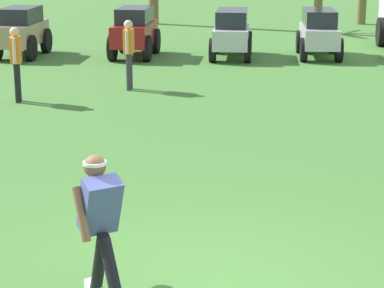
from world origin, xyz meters
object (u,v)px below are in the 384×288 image
object	(u,v)px
teammate_midfield	(16,57)
parked_car_slot_b	(135,31)
teammate_near_sideline	(129,48)
parked_car_slot_c	(232,32)
parked_car_slot_a	(21,31)
frisbee_in_flight	(101,224)
parked_car_slot_d	(319,32)
frisbee_thrower	(101,223)

from	to	relation	value
teammate_midfield	parked_car_slot_b	size ratio (longest dim) A/B	0.65
teammate_near_sideline	parked_car_slot_c	size ratio (longest dim) A/B	0.64
parked_car_slot_a	frisbee_in_flight	bearing A→B (deg)	-72.01
parked_car_slot_b	parked_car_slot_c	size ratio (longest dim) A/B	0.99
parked_car_slot_d	frisbee_in_flight	bearing A→B (deg)	-104.74
parked_car_slot_b	parked_car_slot_c	bearing A→B (deg)	0.09
parked_car_slot_a	parked_car_slot_d	size ratio (longest dim) A/B	0.99
frisbee_thrower	teammate_midfield	distance (m)	9.32
parked_car_slot_a	teammate_near_sideline	bearing A→B (deg)	-51.70
parked_car_slot_c	parked_car_slot_d	world-z (taller)	same
parked_car_slot_c	teammate_midfield	bearing A→B (deg)	-125.80
parked_car_slot_d	parked_car_slot_c	bearing A→B (deg)	-175.24
parked_car_slot_a	parked_car_slot_c	bearing A→B (deg)	0.94
parked_car_slot_b	parked_car_slot_c	xyz separation A→B (m)	(2.76, 0.00, -0.02)
frisbee_in_flight	parked_car_slot_c	distance (m)	14.49
teammate_midfield	frisbee_thrower	bearing A→B (deg)	-69.90
teammate_near_sideline	parked_car_slot_d	bearing A→B (deg)	46.11
teammate_near_sideline	parked_car_slot_c	bearing A→B (deg)	64.21
frisbee_in_flight	parked_car_slot_a	size ratio (longest dim) A/B	0.14
parked_car_slot_a	parked_car_slot_b	size ratio (longest dim) A/B	0.99
parked_car_slot_b	parked_car_slot_c	distance (m)	2.76
teammate_midfield	parked_car_slot_b	world-z (taller)	teammate_midfield
frisbee_in_flight	parked_car_slot_b	xyz separation A→B (m)	(-1.40, 14.42, 0.16)
parked_car_slot_b	frisbee_in_flight	bearing A→B (deg)	-84.43
parked_car_slot_a	parked_car_slot_b	world-z (taller)	same
teammate_midfield	parked_car_slot_d	distance (m)	9.45
teammate_near_sideline	parked_car_slot_c	world-z (taller)	teammate_near_sideline
teammate_midfield	parked_car_slot_a	distance (m)	6.29
frisbee_in_flight	parked_car_slot_a	xyz separation A→B (m)	(-4.65, 14.32, 0.16)
parked_car_slot_b	parked_car_slot_d	xyz separation A→B (m)	(5.25, 0.21, -0.02)
frisbee_thrower	frisbee_in_flight	size ratio (longest dim) A/B	4.31
frisbee_thrower	frisbee_in_flight	world-z (taller)	frisbee_thrower
teammate_midfield	parked_car_slot_c	distance (m)	7.64
frisbee_thrower	parked_car_slot_a	size ratio (longest dim) A/B	0.60
teammate_near_sideline	parked_car_slot_a	world-z (taller)	teammate_near_sideline
parked_car_slot_a	parked_car_slot_d	bearing A→B (deg)	2.06
frisbee_thrower	teammate_near_sideline	bearing A→B (deg)	95.89
frisbee_thrower	parked_car_slot_a	xyz separation A→B (m)	(-4.75, 14.85, -0.06)
frisbee_in_flight	parked_car_slot_c	size ratio (longest dim) A/B	0.14
teammate_midfield	parked_car_slot_b	bearing A→B (deg)	74.62
teammate_midfield	parked_car_slot_c	xyz separation A→B (m)	(4.47, 6.19, -0.22)
parked_car_slot_a	frisbee_thrower	bearing A→B (deg)	-72.27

